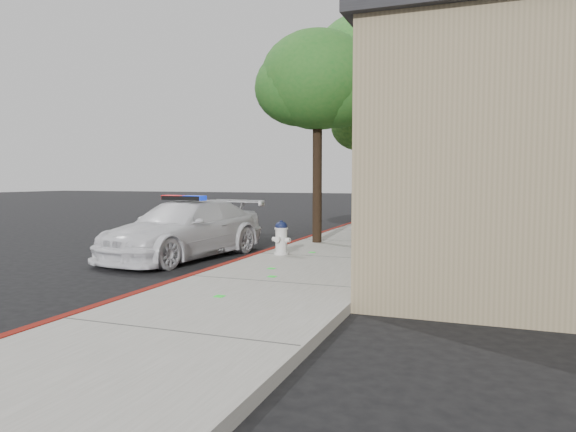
{
  "coord_description": "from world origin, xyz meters",
  "views": [
    {
      "loc": [
        4.87,
        -7.91,
        1.83
      ],
      "look_at": [
        0.73,
        3.15,
        1.0
      ],
      "focal_mm": 32.69,
      "sensor_mm": 36.0,
      "label": 1
    }
  ],
  "objects_px": {
    "clapboard_building": "(552,169)",
    "street_tree_mid": "(370,67)",
    "fire_hydrant": "(281,238)",
    "street_tree_far": "(370,125)",
    "police_car": "(184,229)",
    "street_tree_near": "(318,85)"
  },
  "relations": [
    {
      "from": "clapboard_building",
      "to": "street_tree_mid",
      "type": "distance_m",
      "value": 6.18
    },
    {
      "from": "clapboard_building",
      "to": "street_tree_mid",
      "type": "xyz_separation_m",
      "value": [
        -5.27,
        -0.31,
        3.22
      ]
    },
    {
      "from": "fire_hydrant",
      "to": "street_tree_far",
      "type": "distance_m",
      "value": 8.45
    },
    {
      "from": "street_tree_far",
      "to": "police_car",
      "type": "bearing_deg",
      "value": -108.02
    },
    {
      "from": "police_car",
      "to": "street_tree_far",
      "type": "xyz_separation_m",
      "value": [
        2.64,
        8.12,
        3.1
      ]
    },
    {
      "from": "street_tree_far",
      "to": "street_tree_near",
      "type": "bearing_deg",
      "value": -92.99
    },
    {
      "from": "street_tree_mid",
      "to": "street_tree_far",
      "type": "xyz_separation_m",
      "value": [
        -0.44,
        2.04,
        -1.57
      ]
    },
    {
      "from": "police_car",
      "to": "street_tree_near",
      "type": "bearing_deg",
      "value": 58.62
    },
    {
      "from": "police_car",
      "to": "street_tree_near",
      "type": "height_order",
      "value": "street_tree_near"
    },
    {
      "from": "street_tree_mid",
      "to": "clapboard_building",
      "type": "bearing_deg",
      "value": 3.37
    },
    {
      "from": "police_car",
      "to": "fire_hydrant",
      "type": "relative_size",
      "value": 6.34
    },
    {
      "from": "clapboard_building",
      "to": "street_tree_near",
      "type": "xyz_separation_m",
      "value": [
        -5.99,
        -3.58,
        2.19
      ]
    },
    {
      "from": "clapboard_building",
      "to": "fire_hydrant",
      "type": "xyz_separation_m",
      "value": [
        -6.05,
        -6.06,
        -1.59
      ]
    },
    {
      "from": "police_car",
      "to": "street_tree_mid",
      "type": "distance_m",
      "value": 8.26
    },
    {
      "from": "police_car",
      "to": "street_tree_mid",
      "type": "relative_size",
      "value": 0.7
    },
    {
      "from": "fire_hydrant",
      "to": "police_car",
      "type": "bearing_deg",
      "value": -164.27
    },
    {
      "from": "clapboard_building",
      "to": "police_car",
      "type": "bearing_deg",
      "value": -142.57
    },
    {
      "from": "clapboard_building",
      "to": "street_tree_near",
      "type": "bearing_deg",
      "value": -149.13
    },
    {
      "from": "street_tree_near",
      "to": "street_tree_mid",
      "type": "bearing_deg",
      "value": 77.65
    },
    {
      "from": "clapboard_building",
      "to": "street_tree_far",
      "type": "relative_size",
      "value": 4.33
    },
    {
      "from": "clapboard_building",
      "to": "fire_hydrant",
      "type": "height_order",
      "value": "clapboard_building"
    },
    {
      "from": "fire_hydrant",
      "to": "street_tree_mid",
      "type": "xyz_separation_m",
      "value": [
        0.78,
        5.75,
        4.81
      ]
    }
  ]
}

